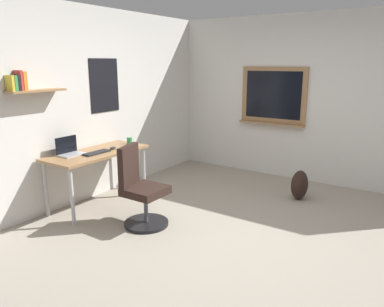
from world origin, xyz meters
name	(u,v)px	position (x,y,z in m)	size (l,w,h in m)	color
ground_plane	(246,238)	(0.00, 0.00, 0.00)	(5.20, 5.20, 0.00)	#9E9384
wall_back	(87,105)	(0.00, 2.45, 1.30)	(5.00, 0.30, 2.60)	silver
wall_right	(317,100)	(2.45, 0.03, 1.30)	(0.22, 5.00, 2.60)	silver
desk	(97,157)	(-0.21, 2.07, 0.66)	(1.37, 0.61, 0.74)	#997047
office_chair	(140,192)	(-0.37, 1.19, 0.41)	(0.52, 0.54, 0.95)	black
laptop	(70,151)	(-0.52, 2.21, 0.79)	(0.31, 0.21, 0.23)	#ADAFB5
keyboard	(97,153)	(-0.28, 1.99, 0.75)	(0.37, 0.13, 0.02)	black
computer_mouse	(113,148)	(0.00, 1.99, 0.75)	(0.10, 0.06, 0.03)	#262628
coffee_mug	(130,141)	(0.37, 2.04, 0.78)	(0.08, 0.08, 0.09)	#338C4C
backpack	(299,185)	(1.50, -0.08, 0.21)	(0.32, 0.22, 0.41)	black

